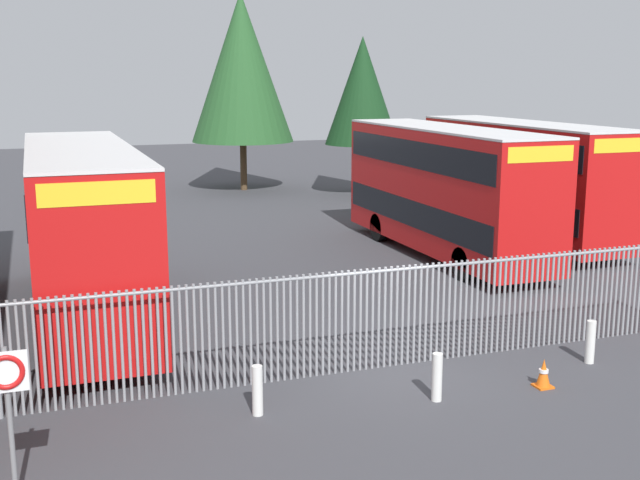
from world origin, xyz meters
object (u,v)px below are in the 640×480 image
(traffic_cone_by_gate, at_px, (544,373))
(bollard_center_front, at_px, (437,377))
(double_decker_bus_behind_fence_right, at_px, (445,186))
(bollard_near_left, at_px, (257,390))
(double_decker_bus_near_gate, at_px, (83,226))
(double_decker_bus_behind_fence_left, at_px, (520,176))
(bollard_near_right, at_px, (590,342))
(speed_limit_sign_post, at_px, (7,390))

(traffic_cone_by_gate, bearing_deg, bollard_center_front, 176.91)
(double_decker_bus_behind_fence_right, height_order, bollard_near_left, double_decker_bus_behind_fence_right)
(double_decker_bus_behind_fence_right, relative_size, bollard_near_left, 11.38)
(double_decker_bus_behind_fence_right, xyz_separation_m, traffic_cone_by_gate, (-3.87, -11.34, -2.13))
(double_decker_bus_near_gate, relative_size, traffic_cone_by_gate, 18.32)
(double_decker_bus_near_gate, distance_m, double_decker_bus_behind_fence_right, 12.62)
(double_decker_bus_near_gate, xyz_separation_m, bollard_near_left, (2.51, -7.15, -1.95))
(double_decker_bus_near_gate, height_order, double_decker_bus_behind_fence_left, same)
(double_decker_bus_near_gate, relative_size, bollard_center_front, 11.38)
(double_decker_bus_behind_fence_right, height_order, bollard_near_right, double_decker_bus_behind_fence_right)
(traffic_cone_by_gate, bearing_deg, speed_limit_sign_post, -173.12)
(bollard_center_front, xyz_separation_m, traffic_cone_by_gate, (2.33, -0.13, -0.19))
(double_decker_bus_behind_fence_left, relative_size, speed_limit_sign_post, 4.50)
(double_decker_bus_behind_fence_right, relative_size, speed_limit_sign_post, 4.50)
(speed_limit_sign_post, bearing_deg, traffic_cone_by_gate, 6.88)
(double_decker_bus_behind_fence_right, height_order, speed_limit_sign_post, double_decker_bus_behind_fence_right)
(double_decker_bus_near_gate, relative_size, speed_limit_sign_post, 4.50)
(bollard_near_left, relative_size, bollard_center_front, 1.00)
(double_decker_bus_behind_fence_left, distance_m, bollard_near_left, 18.44)
(double_decker_bus_behind_fence_right, xyz_separation_m, bollard_near_left, (-9.60, -10.69, -1.95))
(bollard_near_right, bearing_deg, double_decker_bus_behind_fence_left, 62.93)
(bollard_center_front, bearing_deg, speed_limit_sign_post, -170.09)
(bollard_near_right, height_order, speed_limit_sign_post, speed_limit_sign_post)
(double_decker_bus_behind_fence_left, bearing_deg, bollard_center_front, -128.81)
(traffic_cone_by_gate, bearing_deg, double_decker_bus_behind_fence_left, 58.38)
(bollard_center_front, bearing_deg, traffic_cone_by_gate, -3.09)
(double_decker_bus_behind_fence_right, bearing_deg, bollard_near_right, -101.30)
(bollard_center_front, height_order, bollard_near_right, same)
(double_decker_bus_behind_fence_left, xyz_separation_m, bollard_center_front, (-10.26, -12.76, -1.95))
(double_decker_bus_behind_fence_left, xyz_separation_m, traffic_cone_by_gate, (-7.93, -12.88, -2.13))
(double_decker_bus_behind_fence_right, distance_m, bollard_near_left, 14.50)
(traffic_cone_by_gate, bearing_deg, bollard_near_right, 25.02)
(bollard_near_left, xyz_separation_m, speed_limit_sign_post, (-4.14, -1.85, 1.30))
(double_decker_bus_near_gate, height_order, bollard_near_right, double_decker_bus_near_gate)
(double_decker_bus_near_gate, relative_size, double_decker_bus_behind_fence_left, 1.00)
(bollard_near_left, bearing_deg, bollard_near_right, 1.29)
(bollard_near_right, xyz_separation_m, traffic_cone_by_gate, (-1.77, -0.83, -0.19))
(double_decker_bus_behind_fence_right, xyz_separation_m, bollard_center_front, (-6.20, -11.22, -1.95))
(bollard_near_left, distance_m, bollard_center_front, 3.45)
(bollard_center_front, bearing_deg, double_decker_bus_near_gate, 127.59)
(bollard_near_left, height_order, bollard_center_front, same)
(double_decker_bus_behind_fence_left, xyz_separation_m, bollard_near_left, (-13.67, -12.23, -1.95))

